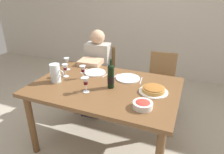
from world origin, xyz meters
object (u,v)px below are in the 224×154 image
at_px(diner_left, 96,70).
at_px(chair_right, 161,80).
at_px(dining_table, 105,93).
at_px(baked_tart, 154,90).
at_px(dinner_plate_right_setting, 128,78).
at_px(salad_bowl, 143,104).
at_px(wine_glass_left_diner, 83,70).
at_px(water_pitcher, 56,74).
at_px(wine_bottle, 111,76).
at_px(wine_glass_right_diner, 65,68).
at_px(wine_glass_centre, 86,82).
at_px(chair_left, 102,72).
at_px(dinner_plate_left_setting, 95,72).
at_px(wine_glass_spare, 67,61).

relative_size(diner_left, chair_right, 1.33).
height_order(dining_table, baked_tart, baked_tart).
bearing_deg(dinner_plate_right_setting, dining_table, -124.73).
distance_m(salad_bowl, wine_glass_left_diner, 0.84).
xyz_separation_m(dining_table, water_pitcher, (-0.52, -0.12, 0.18)).
bearing_deg(wine_bottle, dinner_plate_right_setting, 70.82).
bearing_deg(salad_bowl, diner_left, 134.71).
height_order(baked_tart, wine_glass_right_diner, wine_glass_right_diner).
bearing_deg(dinner_plate_right_setting, chair_right, 67.95).
bearing_deg(dining_table, wine_glass_right_diner, 176.11).
xyz_separation_m(wine_glass_centre, chair_left, (-0.35, 1.09, -0.37)).
xyz_separation_m(diner_left, chair_right, (0.88, 0.27, -0.12)).
xyz_separation_m(water_pitcher, wine_glass_left_diner, (0.23, 0.19, 0.02)).
height_order(baked_tart, dinner_plate_left_setting, baked_tart).
bearing_deg(wine_glass_right_diner, wine_glass_centre, -30.87).
distance_m(wine_glass_left_diner, wine_glass_right_diner, 0.21).
height_order(water_pitcher, salad_bowl, water_pitcher).
distance_m(water_pitcher, diner_left, 0.81).
height_order(wine_glass_spare, chair_right, wine_glass_spare).
distance_m(dinner_plate_right_setting, chair_left, 0.94).
bearing_deg(chair_right, wine_glass_spare, 28.67).
bearing_deg(water_pitcher, chair_left, 86.34).
height_order(wine_glass_spare, dinner_plate_right_setting, wine_glass_spare).
relative_size(dinner_plate_right_setting, chair_right, 0.31).
xyz_separation_m(wine_bottle, wine_glass_left_diner, (-0.37, 0.09, -0.02)).
xyz_separation_m(water_pitcher, dinner_plate_left_setting, (0.28, 0.37, -0.08)).
bearing_deg(dining_table, salad_bowl, -29.56).
distance_m(salad_bowl, wine_glass_right_diner, 1.02).
xyz_separation_m(water_pitcher, chair_left, (0.06, 1.00, -0.35)).
bearing_deg(wine_glass_right_diner, baked_tart, 0.53).
bearing_deg(chair_right, chair_left, -3.04).
distance_m(dining_table, water_pitcher, 0.56).
bearing_deg(wine_glass_centre, wine_glass_spare, 139.54).
xyz_separation_m(wine_glass_spare, chair_right, (1.05, 0.70, -0.37)).
bearing_deg(baked_tart, dinner_plate_left_setting, 164.06).
xyz_separation_m(wine_bottle, wine_glass_centre, (-0.19, -0.18, -0.02)).
xyz_separation_m(dining_table, chair_left, (-0.46, 0.89, -0.17)).
bearing_deg(wine_glass_right_diner, wine_glass_left_diner, 9.47).
bearing_deg(baked_tart, wine_glass_centre, -158.08).
distance_m(wine_glass_right_diner, dinner_plate_left_setting, 0.36).
xyz_separation_m(dinner_plate_right_setting, chair_left, (-0.63, 0.64, -0.27)).
xyz_separation_m(wine_glass_spare, chair_left, (0.15, 0.67, -0.37)).
bearing_deg(diner_left, dining_table, 118.86).
distance_m(wine_bottle, water_pitcher, 0.61).
relative_size(baked_tart, salad_bowl, 1.66).
height_order(wine_bottle, diner_left, diner_left).
xyz_separation_m(wine_glass_centre, diner_left, (-0.33, 0.85, -0.25)).
bearing_deg(dinner_plate_right_setting, wine_glass_left_diner, -159.22).
distance_m(wine_glass_left_diner, diner_left, 0.65).
xyz_separation_m(water_pitcher, chair_right, (0.96, 1.04, -0.35)).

